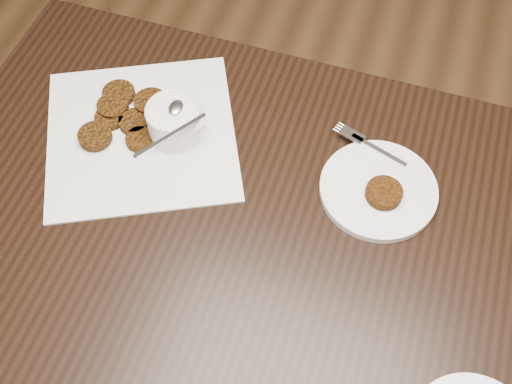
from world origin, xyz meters
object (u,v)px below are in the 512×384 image
sauce_ramekin (172,109)px  napkin (141,134)px  table (277,327)px  plate_with_patty (379,187)px

sauce_ramekin → napkin: bearing=-160.5°
table → plate_with_patty: size_ratio=6.40×
sauce_ramekin → plate_with_patty: sauce_ramekin is taller
napkin → plate_with_patty: (0.43, 0.01, 0.01)m
napkin → sauce_ramekin: sauce_ramekin is taller
table → plate_with_patty: (0.12, 0.15, 0.39)m
table → plate_with_patty: 0.44m
napkin → plate_with_patty: 0.43m
table → napkin: size_ratio=3.82×
table → sauce_ramekin: size_ratio=9.67×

